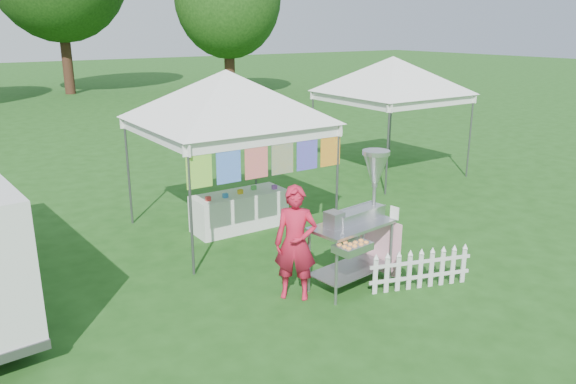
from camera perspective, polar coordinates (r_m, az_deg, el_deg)
ground at (r=8.10m, az=6.25°, el=-11.05°), size 120.00×120.00×0.00m
canopy_main at (r=10.11m, az=-6.33°, el=12.20°), size 4.24×4.24×3.45m
canopy_right at (r=14.61m, az=10.65°, el=13.37°), size 4.24×4.24×3.45m
donut_cart at (r=8.27m, az=7.58°, el=-1.71°), size 1.43×1.14×1.98m
vendor at (r=7.86m, az=0.78°, el=-5.22°), size 0.71×0.70×1.65m
picket_fence at (r=8.56m, az=13.30°, el=-7.73°), size 1.55×0.53×0.56m
display_table at (r=10.74m, az=-4.95°, el=-1.89°), size 1.80×0.70×0.70m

